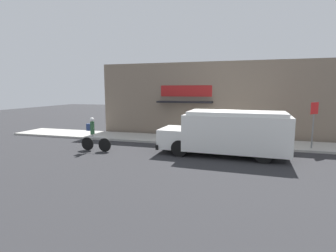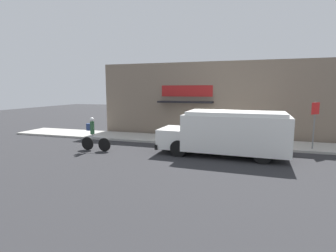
{
  "view_description": "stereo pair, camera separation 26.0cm",
  "coord_description": "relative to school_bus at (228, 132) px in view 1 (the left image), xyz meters",
  "views": [
    {
      "loc": [
        1.47,
        -14.32,
        3.15
      ],
      "look_at": [
        -2.68,
        -0.2,
        1.1
      ],
      "focal_mm": 28.0,
      "sensor_mm": 36.0,
      "label": 1
    },
    {
      "loc": [
        1.72,
        -14.24,
        3.15
      ],
      "look_at": [
        -2.68,
        -0.2,
        1.1
      ],
      "focal_mm": 28.0,
      "sensor_mm": 36.0,
      "label": 2
    }
  ],
  "objects": [
    {
      "name": "ground_plane",
      "position": [
        -0.75,
        1.63,
        -1.12
      ],
      "size": [
        70.0,
        70.0,
        0.0
      ],
      "primitive_type": "plane",
      "color": "#2B2B2D"
    },
    {
      "name": "sidewalk",
      "position": [
        -0.75,
        2.92,
        -1.06
      ],
      "size": [
        28.0,
        2.58,
        0.12
      ],
      "color": "#ADAAA3",
      "rests_on": "ground_plane"
    },
    {
      "name": "storefront",
      "position": [
        -0.81,
        4.52,
        1.35
      ],
      "size": [
        16.76,
        0.99,
        4.93
      ],
      "color": "#756656",
      "rests_on": "ground_plane"
    },
    {
      "name": "school_bus",
      "position": [
        0.0,
        0.0,
        0.0
      ],
      "size": [
        6.14,
        2.75,
        2.14
      ],
      "rotation": [
        0.0,
        0.0,
        -0.03
      ],
      "color": "white",
      "rests_on": "ground_plane"
    },
    {
      "name": "cyclist",
      "position": [
        -6.7,
        -1.04,
        -0.3
      ],
      "size": [
        1.7,
        0.2,
        1.74
      ],
      "rotation": [
        0.0,
        0.0,
        -0.01
      ],
      "color": "black",
      "rests_on": "ground_plane"
    },
    {
      "name": "stop_sign_post",
      "position": [
        4.13,
        2.22,
        0.63
      ],
      "size": [
        0.45,
        0.45,
        2.44
      ],
      "color": "slate",
      "rests_on": "sidewalk"
    },
    {
      "name": "trash_bin",
      "position": [
        2.29,
        3.75,
        -0.62
      ],
      "size": [
        0.5,
        0.5,
        0.76
      ],
      "color": "#2D5138",
      "rests_on": "sidewalk"
    }
  ]
}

